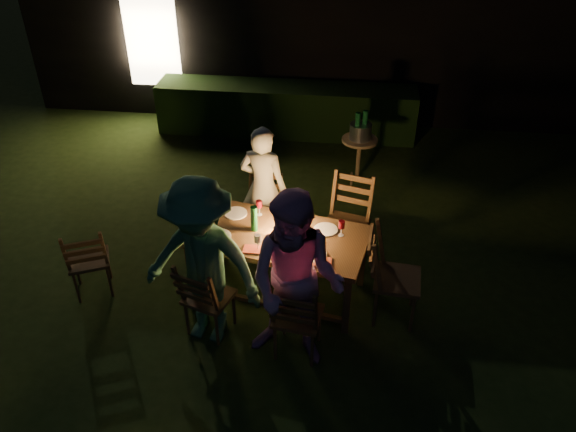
# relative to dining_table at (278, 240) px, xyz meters

# --- Properties ---
(garden_envelope) EXTENTS (40.00, 40.00, 3.20)m
(garden_envelope) POSITION_rel_dining_table_xyz_m (0.08, 6.39, 0.90)
(garden_envelope) COLOR black
(garden_envelope) RESTS_ON ground
(dining_table) EXTENTS (1.96, 1.23, 0.76)m
(dining_table) POSITION_rel_dining_table_xyz_m (0.00, 0.00, 0.00)
(dining_table) COLOR #4A3218
(dining_table) RESTS_ON ground
(chair_near_left) EXTENTS (0.54, 0.56, 0.94)m
(chair_near_left) POSITION_rel_dining_table_xyz_m (-0.59, -0.67, -0.40)
(chair_near_left) COLOR #4A3218
(chair_near_left) RESTS_ON ground
(chair_near_right) EXTENTS (0.49, 0.51, 0.97)m
(chair_near_right) POSITION_rel_dining_table_xyz_m (0.30, -0.84, -0.39)
(chair_near_right) COLOR #4A3218
(chair_near_right) RESTS_ON ground
(chair_far_left) EXTENTS (0.45, 0.48, 0.91)m
(chair_far_left) POSITION_rel_dining_table_xyz_m (-0.30, 0.84, -0.41)
(chair_far_left) COLOR #4A3218
(chair_far_left) RESTS_ON ground
(chair_far_right) EXTENTS (0.59, 0.62, 1.06)m
(chair_far_right) POSITION_rel_dining_table_xyz_m (0.69, 0.65, -0.36)
(chair_far_right) COLOR #4A3218
(chair_far_right) RESTS_ON ground
(chair_end) EXTENTS (0.55, 0.51, 1.06)m
(chair_end) POSITION_rel_dining_table_xyz_m (1.21, -0.23, -0.36)
(chair_end) COLOR #4A3218
(chair_end) RESTS_ON ground
(chair_spare) EXTENTS (0.55, 0.57, 0.92)m
(chair_spare) POSITION_rel_dining_table_xyz_m (-1.97, -0.25, -0.40)
(chair_spare) COLOR #4A3218
(chair_spare) RESTS_ON ground
(person_house_side) EXTENTS (0.61, 0.46, 1.52)m
(person_house_side) POSITION_rel_dining_table_xyz_m (-0.29, 0.89, 0.08)
(person_house_side) COLOR beige
(person_house_side) RESTS_ON ground
(person_opp_right) EXTENTS (0.98, 0.83, 1.79)m
(person_opp_right) POSITION_rel_dining_table_xyz_m (0.29, -0.89, 0.21)
(person_opp_right) COLOR #CA8ABC
(person_opp_right) RESTS_ON ground
(person_opp_left) EXTENTS (1.25, 0.86, 1.77)m
(person_opp_left) POSITION_rel_dining_table_xyz_m (-0.60, -0.72, 0.20)
(person_opp_left) COLOR #39734F
(person_opp_left) RESTS_ON ground
(lantern) EXTENTS (0.16, 0.16, 0.35)m
(lantern) POSITION_rel_dining_table_xyz_m (0.06, 0.04, 0.23)
(lantern) COLOR white
(lantern) RESTS_ON dining_table
(plate_far_left) EXTENTS (0.25, 0.25, 0.01)m
(plate_far_left) POSITION_rel_dining_table_xyz_m (-0.50, 0.32, 0.08)
(plate_far_left) COLOR white
(plate_far_left) RESTS_ON dining_table
(plate_near_left) EXTENTS (0.25, 0.25, 0.01)m
(plate_near_left) POSITION_rel_dining_table_xyz_m (-0.58, -0.11, 0.08)
(plate_near_left) COLOR white
(plate_near_left) RESTS_ON dining_table
(plate_far_right) EXTENTS (0.25, 0.25, 0.01)m
(plate_far_right) POSITION_rel_dining_table_xyz_m (0.48, 0.13, 0.08)
(plate_far_right) COLOR white
(plate_far_right) RESTS_ON dining_table
(plate_near_right) EXTENTS (0.25, 0.25, 0.01)m
(plate_near_right) POSITION_rel_dining_table_xyz_m (0.40, -0.30, 0.08)
(plate_near_right) COLOR white
(plate_near_right) RESTS_ON dining_table
(wineglass_a) EXTENTS (0.06, 0.06, 0.18)m
(wineglass_a) POSITION_rel_dining_table_xyz_m (-0.24, 0.33, 0.16)
(wineglass_a) COLOR #59070F
(wineglass_a) RESTS_ON dining_table
(wineglass_b) EXTENTS (0.06, 0.06, 0.18)m
(wineglass_b) POSITION_rel_dining_table_xyz_m (-0.73, 0.02, 0.16)
(wineglass_b) COLOR #59070F
(wineglass_b) RESTS_ON dining_table
(wineglass_c) EXTENTS (0.06, 0.06, 0.18)m
(wineglass_c) POSITION_rel_dining_table_xyz_m (0.24, -0.33, 0.16)
(wineglass_c) COLOR #59070F
(wineglass_c) RESTS_ON dining_table
(wineglass_d) EXTENTS (0.06, 0.06, 0.18)m
(wineglass_d) POSITION_rel_dining_table_xyz_m (0.64, 0.06, 0.16)
(wineglass_d) COLOR #59070F
(wineglass_d) RESTS_ON dining_table
(wineglass_e) EXTENTS (0.06, 0.06, 0.18)m
(wineglass_e) POSITION_rel_dining_table_xyz_m (-0.15, -0.28, 0.16)
(wineglass_e) COLOR silver
(wineglass_e) RESTS_ON dining_table
(bottle_table) EXTENTS (0.07, 0.07, 0.28)m
(bottle_table) POSITION_rel_dining_table_xyz_m (-0.25, 0.05, 0.21)
(bottle_table) COLOR #0F471E
(bottle_table) RESTS_ON dining_table
(napkin_left) EXTENTS (0.18, 0.14, 0.01)m
(napkin_left) POSITION_rel_dining_table_xyz_m (-0.21, -0.29, 0.08)
(napkin_left) COLOR red
(napkin_left) RESTS_ON dining_table
(napkin_right) EXTENTS (0.18, 0.14, 0.01)m
(napkin_right) POSITION_rel_dining_table_xyz_m (0.48, -0.40, 0.08)
(napkin_right) COLOR red
(napkin_right) RESTS_ON dining_table
(phone) EXTENTS (0.14, 0.07, 0.01)m
(phone) POSITION_rel_dining_table_xyz_m (-0.67, -0.18, 0.08)
(phone) COLOR black
(phone) RESTS_ON dining_table
(side_table) EXTENTS (0.50, 0.50, 0.67)m
(side_table) POSITION_rel_dining_table_xyz_m (0.81, 2.48, -0.09)
(side_table) COLOR brown
(side_table) RESTS_ON ground
(ice_bucket) EXTENTS (0.30, 0.30, 0.22)m
(ice_bucket) POSITION_rel_dining_table_xyz_m (0.81, 2.48, 0.10)
(ice_bucket) COLOR #A5A8AD
(ice_bucket) RESTS_ON side_table
(bottle_bucket_a) EXTENTS (0.07, 0.07, 0.32)m
(bottle_bucket_a) POSITION_rel_dining_table_xyz_m (0.76, 2.44, 0.15)
(bottle_bucket_a) COLOR #0F471E
(bottle_bucket_a) RESTS_ON side_table
(bottle_bucket_b) EXTENTS (0.07, 0.07, 0.32)m
(bottle_bucket_b) POSITION_rel_dining_table_xyz_m (0.86, 2.52, 0.15)
(bottle_bucket_b) COLOR #0F471E
(bottle_bucket_b) RESTS_ON side_table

